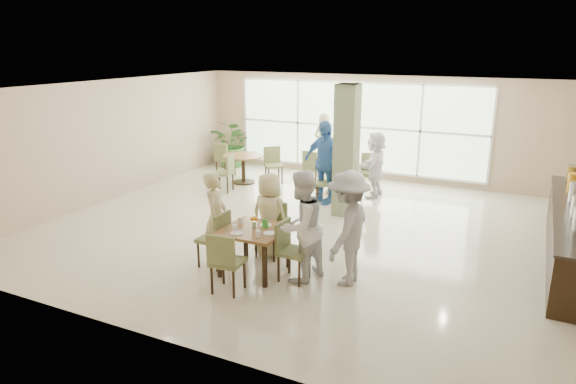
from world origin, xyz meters
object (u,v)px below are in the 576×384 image
at_px(teen_far, 270,215).
at_px(teen_standing, 348,228).
at_px(main_table, 254,234).
at_px(teen_left, 216,218).
at_px(round_table_right, 339,171).
at_px(adult_a, 324,162).
at_px(adult_standing, 324,146).
at_px(potted_plant, 233,144).
at_px(adult_b, 376,164).
at_px(buffet_counter, 572,230).
at_px(teen_right, 301,226).
at_px(round_table_left, 243,162).

bearing_deg(teen_far, teen_standing, 172.65).
height_order(main_table, teen_left, teen_left).
xyz_separation_m(round_table_right, adult_a, (-0.04, -0.86, 0.39)).
distance_m(teen_standing, adult_standing, 6.48).
bearing_deg(round_table_right, potted_plant, 161.79).
distance_m(main_table, adult_b, 5.08).
bearing_deg(teen_left, main_table, -115.99).
relative_size(adult_b, adult_standing, 0.88).
relative_size(buffet_counter, teen_standing, 2.63).
bearing_deg(potted_plant, buffet_counter, -21.34).
relative_size(potted_plant, adult_standing, 0.79).
bearing_deg(teen_right, teen_far, -109.67).
bearing_deg(teen_far, buffet_counter, -148.95).
height_order(round_table_right, adult_standing, adult_standing).
height_order(round_table_left, teen_left, teen_left).
xyz_separation_m(teen_far, adult_standing, (-1.20, 5.43, 0.16)).
height_order(teen_far, teen_standing, teen_standing).
bearing_deg(main_table, teen_far, 98.65).
xyz_separation_m(teen_left, teen_far, (0.68, 0.63, -0.04)).
bearing_deg(round_table_right, adult_b, 7.01).
bearing_deg(main_table, round_table_right, 94.87).
xyz_separation_m(buffet_counter, adult_standing, (-5.90, 3.41, 0.35)).
bearing_deg(potted_plant, adult_standing, -1.00).
xyz_separation_m(teen_standing, adult_b, (-0.99, 4.75, -0.10)).
bearing_deg(adult_a, teen_right, -57.28).
xyz_separation_m(teen_standing, adult_standing, (-2.78, 5.86, 0.01)).
relative_size(teen_left, adult_b, 0.99).
bearing_deg(potted_plant, main_table, -55.44).
bearing_deg(round_table_left, adult_standing, 38.81).
bearing_deg(adult_a, teen_left, -79.30).
xyz_separation_m(main_table, round_table_left, (-3.05, 4.76, -0.09)).
relative_size(teen_right, teen_standing, 0.99).
bearing_deg(teen_right, adult_a, -147.12).
distance_m(teen_far, adult_a, 3.37).
relative_size(teen_right, adult_b, 1.11).
bearing_deg(teen_standing, adult_b, -167.86).
relative_size(teen_right, adult_a, 0.92).
bearing_deg(teen_right, teen_standing, 121.63).
height_order(main_table, round_table_right, same).
distance_m(buffet_counter, adult_a, 5.24).
xyz_separation_m(round_table_left, buffet_counter, (7.64, -2.01, -0.02)).
distance_m(round_table_right, potted_plant, 4.06).
relative_size(main_table, round_table_left, 0.90).
xyz_separation_m(teen_left, adult_b, (1.26, 4.95, 0.01)).
relative_size(teen_right, adult_standing, 0.98).
distance_m(potted_plant, adult_b, 4.89).
bearing_deg(adult_standing, teen_right, 121.91).
distance_m(round_table_right, teen_left, 4.86).
relative_size(round_table_left, adult_standing, 0.60).
xyz_separation_m(teen_far, adult_a, (-0.35, 3.35, 0.22)).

